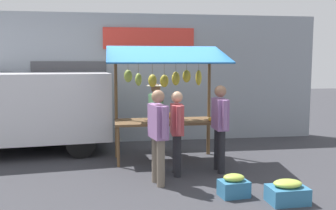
{
  "coord_description": "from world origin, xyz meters",
  "views": [
    {
      "loc": [
        1.18,
        8.07,
        2.15
      ],
      "look_at": [
        0.0,
        0.3,
        1.25
      ],
      "focal_mm": 40.75,
      "sensor_mm": 36.0,
      "label": 1
    }
  ],
  "objects_px": {
    "shopper_in_striped_shirt": "(177,127)",
    "produce_crate_near": "(287,192)",
    "shopper_with_shopping_bag": "(158,130)",
    "produce_crate_side": "(234,186)",
    "vendor_with_sunhat": "(156,112)",
    "parked_van": "(5,106)",
    "shopper_with_ponytail": "(220,122)",
    "market_stall": "(166,89)"
  },
  "relations": [
    {
      "from": "parked_van",
      "to": "produce_crate_near",
      "type": "relative_size",
      "value": 7.72
    },
    {
      "from": "shopper_with_ponytail",
      "to": "produce_crate_near",
      "type": "bearing_deg",
      "value": -162.7
    },
    {
      "from": "shopper_with_shopping_bag",
      "to": "parked_van",
      "type": "distance_m",
      "value": 4.23
    },
    {
      "from": "shopper_with_ponytail",
      "to": "parked_van",
      "type": "height_order",
      "value": "parked_van"
    },
    {
      "from": "shopper_in_striped_shirt",
      "to": "shopper_with_ponytail",
      "type": "xyz_separation_m",
      "value": [
        -0.87,
        -0.1,
        0.07
      ]
    },
    {
      "from": "shopper_with_shopping_bag",
      "to": "shopper_in_striped_shirt",
      "type": "bearing_deg",
      "value": -52.04
    },
    {
      "from": "shopper_with_shopping_bag",
      "to": "produce_crate_side",
      "type": "bearing_deg",
      "value": -137.55
    },
    {
      "from": "shopper_with_ponytail",
      "to": "produce_crate_side",
      "type": "height_order",
      "value": "shopper_with_ponytail"
    },
    {
      "from": "shopper_in_striped_shirt",
      "to": "shopper_with_ponytail",
      "type": "distance_m",
      "value": 0.87
    },
    {
      "from": "produce_crate_near",
      "to": "produce_crate_side",
      "type": "relative_size",
      "value": 1.21
    },
    {
      "from": "shopper_with_shopping_bag",
      "to": "shopper_with_ponytail",
      "type": "bearing_deg",
      "value": -77.11
    },
    {
      "from": "shopper_with_shopping_bag",
      "to": "produce_crate_side",
      "type": "xyz_separation_m",
      "value": [
        -1.12,
        0.79,
        -0.8
      ]
    },
    {
      "from": "market_stall",
      "to": "parked_van",
      "type": "distance_m",
      "value": 3.78
    },
    {
      "from": "shopper_with_shopping_bag",
      "to": "produce_crate_near",
      "type": "xyz_separation_m",
      "value": [
        -1.84,
        1.18,
        -0.8
      ]
    },
    {
      "from": "market_stall",
      "to": "vendor_with_sunhat",
      "type": "height_order",
      "value": "market_stall"
    },
    {
      "from": "vendor_with_sunhat",
      "to": "parked_van",
      "type": "height_order",
      "value": "parked_van"
    },
    {
      "from": "parked_van",
      "to": "produce_crate_side",
      "type": "distance_m",
      "value": 5.67
    },
    {
      "from": "market_stall",
      "to": "produce_crate_side",
      "type": "distance_m",
      "value": 2.91
    },
    {
      "from": "market_stall",
      "to": "shopper_with_ponytail",
      "type": "distance_m",
      "value": 1.51
    },
    {
      "from": "shopper_with_ponytail",
      "to": "produce_crate_near",
      "type": "height_order",
      "value": "shopper_with_ponytail"
    },
    {
      "from": "shopper_in_striped_shirt",
      "to": "market_stall",
      "type": "bearing_deg",
      "value": 6.68
    },
    {
      "from": "shopper_with_ponytail",
      "to": "produce_crate_side",
      "type": "relative_size",
      "value": 3.45
    },
    {
      "from": "shopper_with_ponytail",
      "to": "shopper_with_shopping_bag",
      "type": "relative_size",
      "value": 1.02
    },
    {
      "from": "vendor_with_sunhat",
      "to": "shopper_in_striped_shirt",
      "type": "height_order",
      "value": "vendor_with_sunhat"
    },
    {
      "from": "vendor_with_sunhat",
      "to": "shopper_in_striped_shirt",
      "type": "distance_m",
      "value": 1.86
    },
    {
      "from": "shopper_in_striped_shirt",
      "to": "parked_van",
      "type": "xyz_separation_m",
      "value": [
        3.64,
        -2.23,
        0.2
      ]
    },
    {
      "from": "shopper_in_striped_shirt",
      "to": "produce_crate_near",
      "type": "xyz_separation_m",
      "value": [
        -1.41,
        1.69,
        -0.75
      ]
    },
    {
      "from": "shopper_in_striped_shirt",
      "to": "shopper_with_ponytail",
      "type": "bearing_deg",
      "value": -78.87
    },
    {
      "from": "shopper_in_striped_shirt",
      "to": "produce_crate_side",
      "type": "xyz_separation_m",
      "value": [
        -0.7,
        1.29,
        -0.75
      ]
    },
    {
      "from": "shopper_in_striped_shirt",
      "to": "parked_van",
      "type": "bearing_deg",
      "value": 62.97
    },
    {
      "from": "produce_crate_side",
      "to": "produce_crate_near",
      "type": "bearing_deg",
      "value": 150.94
    },
    {
      "from": "market_stall",
      "to": "shopper_in_striped_shirt",
      "type": "distance_m",
      "value": 1.32
    },
    {
      "from": "shopper_in_striped_shirt",
      "to": "produce_crate_near",
      "type": "distance_m",
      "value": 2.33
    },
    {
      "from": "shopper_in_striped_shirt",
      "to": "produce_crate_side",
      "type": "relative_size",
      "value": 3.25
    },
    {
      "from": "parked_van",
      "to": "produce_crate_near",
      "type": "bearing_deg",
      "value": 135.59
    },
    {
      "from": "shopper_with_shopping_bag",
      "to": "produce_crate_side",
      "type": "distance_m",
      "value": 1.58
    },
    {
      "from": "shopper_with_shopping_bag",
      "to": "parked_van",
      "type": "relative_size",
      "value": 0.36
    },
    {
      "from": "shopper_with_shopping_bag",
      "to": "parked_van",
      "type": "xyz_separation_m",
      "value": [
        3.22,
        -2.74,
        0.15
      ]
    },
    {
      "from": "market_stall",
      "to": "produce_crate_near",
      "type": "relative_size",
      "value": 4.21
    },
    {
      "from": "market_stall",
      "to": "produce_crate_near",
      "type": "height_order",
      "value": "market_stall"
    },
    {
      "from": "shopper_in_striped_shirt",
      "to": "shopper_with_shopping_bag",
      "type": "height_order",
      "value": "shopper_with_shopping_bag"
    },
    {
      "from": "vendor_with_sunhat",
      "to": "produce_crate_side",
      "type": "bearing_deg",
      "value": 5.45
    }
  ]
}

